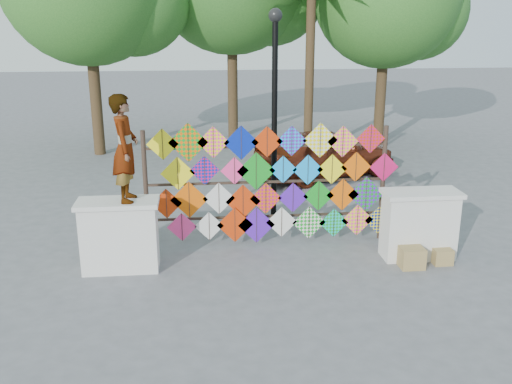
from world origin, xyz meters
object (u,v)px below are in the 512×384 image
Objects in this scene: lamppost at (275,98)px; vendor_woman at (125,148)px; kite_rack at (271,184)px; sedan at (325,153)px.

vendor_woman is at bearing -141.92° from lamppost.
sedan is at bearing 65.87° from kite_rack.
vendor_woman is 0.45× the size of sedan.
vendor_woman is 0.41× the size of lamppost.
vendor_woman is (-2.58, -0.92, 0.97)m from kite_rack.
kite_rack is 1.10× the size of lamppost.
kite_rack is at bearing 133.20° from sedan.
kite_rack is at bearing -69.17° from vendor_woman.
kite_rack is 2.70× the size of vendor_woman.
lamppost is at bearing 128.70° from sedan.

